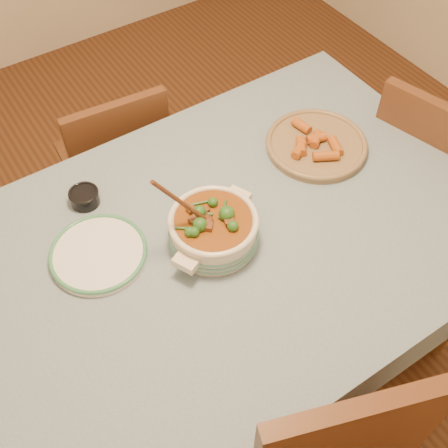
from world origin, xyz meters
name	(u,v)px	position (x,y,z in m)	size (l,w,h in m)	color
floor	(219,357)	(0.00, 0.00, 0.00)	(4.50, 4.50, 0.00)	#482414
dining_table	(217,260)	(0.00, 0.00, 0.66)	(1.68, 1.08, 0.76)	brown
stew_casserole	(213,228)	(-0.01, 0.01, 0.82)	(0.32, 0.32, 0.30)	#EDDEC6
white_plate	(98,253)	(-0.30, 0.14, 0.77)	(0.34, 0.34, 0.02)	white
condiment_bowl	(84,197)	(-0.25, 0.34, 0.78)	(0.11, 0.11, 0.05)	black
fried_plate	(316,143)	(0.47, 0.14, 0.78)	(0.40, 0.40, 0.06)	#9B7D55
chair_far	(118,160)	(0.01, 0.73, 0.46)	(0.41, 0.41, 0.81)	#592E1B
chair_right	(429,175)	(0.92, -0.03, 0.51)	(0.52, 0.52, 0.91)	#592E1B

